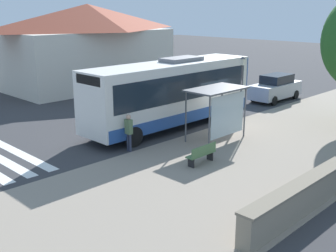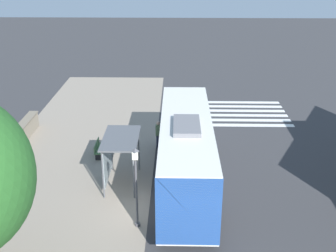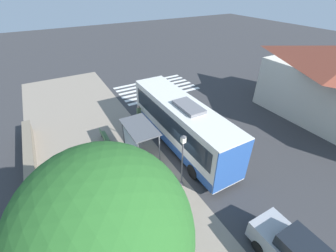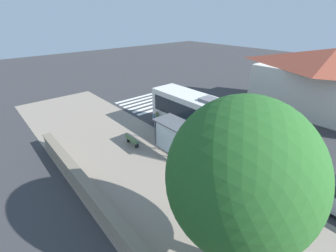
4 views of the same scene
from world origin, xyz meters
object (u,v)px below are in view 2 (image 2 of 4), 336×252
Objects in this scene: bus at (186,151)px; bench at (99,148)px; street_lamp_near at (136,181)px; pedestrian at (158,132)px; bus_shelter at (118,145)px.

bus is 6.28m from bench.
bench is 0.40× the size of street_lamp_near.
bus reaches higher than pedestrian.
bus reaches higher than bus_shelter.
bench is at bearing 146.61° from bus.
pedestrian is 3.72m from bench.
bus_shelter is 4.82m from pedestrian.
bench is at bearing -162.84° from pedestrian.
street_lamp_near is (2.91, -6.89, 1.83)m from bench.
street_lamp_near is (-2.18, -3.53, 0.32)m from bus.
bus_shelter is 3.89m from street_lamp_near.
street_lamp_near is at bearing -71.04° from bus_shelter.
bench is (-5.09, 3.36, -1.51)m from bus.
street_lamp_near is at bearing -94.35° from pedestrian.
bus_shelter is at bearing 177.54° from bus.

